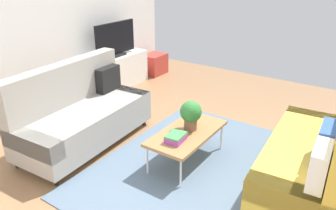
% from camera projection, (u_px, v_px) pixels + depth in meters
% --- Properties ---
extents(ground_plane, '(7.68, 7.68, 0.00)m').
position_uv_depth(ground_plane, '(179.00, 161.00, 4.18)').
color(ground_plane, '#936B47').
extents(wall_far, '(6.40, 0.12, 2.90)m').
position_uv_depth(wall_far, '(26.00, 23.00, 5.05)').
color(wall_far, white).
rests_on(wall_far, ground_plane).
extents(area_rug, '(2.90, 2.20, 0.01)m').
position_uv_depth(area_rug, '(198.00, 167.00, 4.04)').
color(area_rug, slate).
rests_on(area_rug, ground_plane).
extents(couch_beige, '(1.95, 0.96, 1.10)m').
position_uv_depth(couch_beige, '(82.00, 113.00, 4.45)').
color(couch_beige, gray).
rests_on(couch_beige, ground_plane).
extents(couch_green, '(1.96, 0.98, 1.10)m').
position_uv_depth(couch_green, '(316.00, 155.00, 3.49)').
color(couch_green, gold).
rests_on(couch_green, ground_plane).
extents(coffee_table, '(1.10, 0.56, 0.42)m').
position_uv_depth(coffee_table, '(187.00, 134.00, 4.03)').
color(coffee_table, '#9E7042').
rests_on(coffee_table, ground_plane).
extents(tv_console, '(1.40, 0.44, 0.64)m').
position_uv_depth(tv_console, '(117.00, 72.00, 6.50)').
color(tv_console, silver).
rests_on(tv_console, ground_plane).
extents(tv, '(1.00, 0.20, 0.64)m').
position_uv_depth(tv, '(115.00, 40.00, 6.24)').
color(tv, black).
rests_on(tv, tv_console).
extents(storage_trunk, '(0.52, 0.40, 0.44)m').
position_uv_depth(storage_trunk, '(154.00, 64.00, 7.32)').
color(storage_trunk, '#B2382D').
rests_on(storage_trunk, ground_plane).
extents(potted_plant, '(0.26, 0.26, 0.37)m').
position_uv_depth(potted_plant, '(191.00, 114.00, 3.99)').
color(potted_plant, brown).
rests_on(potted_plant, coffee_table).
extents(table_book_0, '(0.26, 0.20, 0.03)m').
position_uv_depth(table_book_0, '(176.00, 140.00, 3.81)').
color(table_book_0, purple).
rests_on(table_book_0, coffee_table).
extents(table_book_1, '(0.25, 0.20, 0.04)m').
position_uv_depth(table_book_1, '(176.00, 137.00, 3.79)').
color(table_book_1, purple).
rests_on(table_book_1, table_book_0).
extents(table_book_2, '(0.26, 0.20, 0.02)m').
position_uv_depth(table_book_2, '(176.00, 135.00, 3.78)').
color(table_book_2, '#3F8C4C').
rests_on(table_book_2, table_book_1).
extents(vase_0, '(0.12, 0.12, 0.17)m').
position_uv_depth(vase_0, '(91.00, 58.00, 5.93)').
color(vase_0, '#4C72B2').
rests_on(vase_0, tv_console).
extents(bottle_0, '(0.06, 0.06, 0.15)m').
position_uv_depth(bottle_0, '(102.00, 57.00, 6.03)').
color(bottle_0, '#3F8C4C').
rests_on(bottle_0, tv_console).
extents(bottle_1, '(0.05, 0.05, 0.19)m').
position_uv_depth(bottle_1, '(106.00, 54.00, 6.10)').
color(bottle_1, silver).
rests_on(bottle_1, tv_console).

